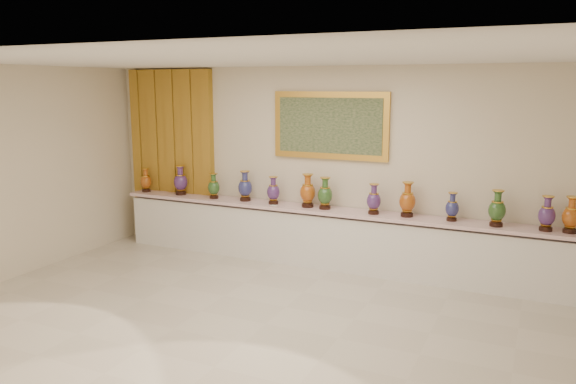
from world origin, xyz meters
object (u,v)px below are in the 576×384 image
at_px(vase_1, 181,182).
at_px(vase_2, 214,187).
at_px(counter, 334,239).
at_px(vase_0, 146,181).

height_order(vase_1, vase_2, vase_1).
relative_size(counter, vase_2, 17.53).
distance_m(counter, vase_2, 2.17).
bearing_deg(vase_2, vase_1, 176.57).
xyz_separation_m(vase_0, vase_1, (0.70, 0.03, 0.04)).
bearing_deg(vase_0, vase_2, -0.32).
height_order(counter, vase_0, vase_0).
bearing_deg(vase_0, counter, 0.81).
height_order(vase_0, vase_2, vase_2).
xyz_separation_m(vase_0, vase_2, (1.38, -0.01, 0.00)).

